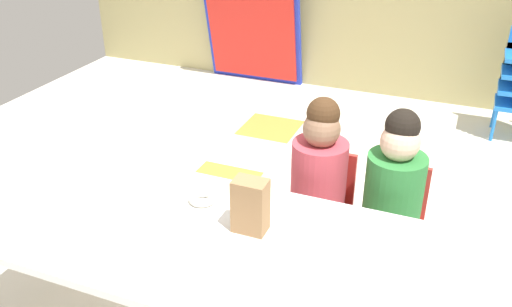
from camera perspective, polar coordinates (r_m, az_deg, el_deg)
name	(u,v)px	position (r m, az deg, el deg)	size (l,w,h in m)	color
ground_plane	(261,238)	(3.06, 0.56, -8.78)	(5.49, 4.87, 0.02)	silver
craft_table	(211,244)	(2.15, -4.72, -9.39)	(1.97, 0.83, 0.56)	white
seated_child_near_camera	(320,172)	(2.56, 6.64, -1.94)	(0.32, 0.31, 0.92)	red
seated_child_middle_seat	(394,187)	(2.50, 14.23, -3.37)	(0.32, 0.32, 0.92)	red
folded_activity_table	(252,26)	(5.07, -0.41, 13.15)	(0.90, 0.29, 1.09)	#1E33BF
paper_bag_brown	(250,206)	(2.08, -0.60, -5.47)	(0.13, 0.09, 0.22)	#9E754C
paper_plate_near_edge	(203,203)	(2.31, -5.59, -5.11)	(0.18, 0.18, 0.01)	white
paper_plate_center_table	(223,266)	(1.97, -3.42, -11.63)	(0.18, 0.18, 0.01)	white
donut_powdered_on_plate	(202,198)	(2.30, -5.61, -4.67)	(0.12, 0.12, 0.03)	white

